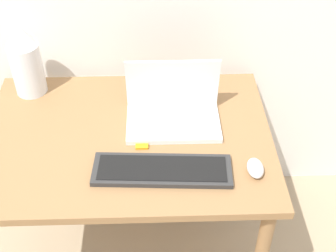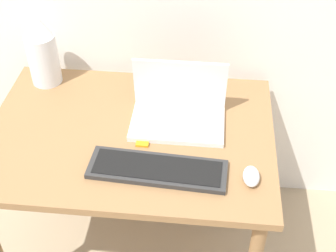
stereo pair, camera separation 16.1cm
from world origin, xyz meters
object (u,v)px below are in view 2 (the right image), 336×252
(laptop, at_px, (178,110))
(vase, at_px, (42,50))
(keyboard, at_px, (157,169))
(mouse, at_px, (251,176))
(mp3_player, at_px, (143,142))

(laptop, relative_size, vase, 1.13)
(keyboard, relative_size, vase, 1.55)
(keyboard, bearing_deg, vase, 137.71)
(mouse, bearing_deg, keyboard, 178.29)
(keyboard, xyz_separation_m, mouse, (0.31, -0.01, 0.01))
(laptop, bearing_deg, keyboard, -99.70)
(keyboard, xyz_separation_m, vase, (-0.53, 0.48, 0.14))
(laptop, xyz_separation_m, mp3_player, (-0.12, -0.14, -0.05))
(mouse, bearing_deg, laptop, 133.04)
(laptop, distance_m, mouse, 0.39)
(mouse, bearing_deg, vase, 149.83)
(vase, bearing_deg, mp3_player, -36.91)
(mp3_player, bearing_deg, vase, 143.09)
(laptop, height_order, vase, vase)
(keyboard, relative_size, mouse, 5.20)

